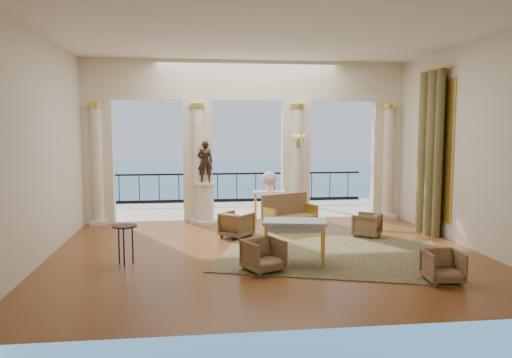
{
  "coord_description": "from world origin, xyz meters",
  "views": [
    {
      "loc": [
        -1.49,
        -10.22,
        2.68
      ],
      "look_at": [
        -0.15,
        0.6,
        1.52
      ],
      "focal_mm": 35.0,
      "sensor_mm": 36.0,
      "label": 1
    }
  ],
  "objects": [
    {
      "name": "armchair_c",
      "position": [
        2.67,
        1.32,
        0.31
      ],
      "size": [
        0.82,
        0.83,
        0.63
      ],
      "primitive_type": "imported",
      "rotation": [
        0.0,
        0.0,
        -2.18
      ],
      "color": "#3F2D1A",
      "rests_on": "ground"
    },
    {
      "name": "console_table",
      "position": [
        0.6,
        3.55,
        0.71
      ],
      "size": [
        0.93,
        0.42,
        0.86
      ],
      "rotation": [
        0.0,
        0.0,
        -0.08
      ],
      "color": "silver",
      "rests_on": "ground"
    },
    {
      "name": "game_table",
      "position": [
        0.44,
        -0.75,
        0.76
      ],
      "size": [
        1.34,
        0.89,
        0.84
      ],
      "rotation": [
        0.0,
        0.0,
        -0.19
      ],
      "color": "#9AB2BF",
      "rests_on": "ground"
    },
    {
      "name": "window_frame",
      "position": [
        4.47,
        1.5,
        2.1
      ],
      "size": [
        0.04,
        1.6,
        3.4
      ],
      "primitive_type": "cube",
      "color": "#E4BD4B",
      "rests_on": "room_walls"
    },
    {
      "name": "sea",
      "position": [
        0.0,
        60.0,
        -6.0
      ],
      "size": [
        160.0,
        160.0,
        0.0
      ],
      "primitive_type": "plane",
      "color": "#204F7D",
      "rests_on": "ground"
    },
    {
      "name": "statue",
      "position": [
        -1.2,
        3.5,
        1.71
      ],
      "size": [
        0.43,
        0.3,
        1.14
      ],
      "primitive_type": "imported",
      "rotation": [
        0.0,
        0.0,
        3.08
      ],
      "color": "black",
      "rests_on": "pedestal"
    },
    {
      "name": "terrace",
      "position": [
        0.0,
        5.8,
        -0.05
      ],
      "size": [
        10.0,
        3.6,
        0.1
      ],
      "primitive_type": "cube",
      "color": "beige",
      "rests_on": "ground"
    },
    {
      "name": "palm_tree",
      "position": [
        2.0,
        6.6,
        4.09
      ],
      "size": [
        2.0,
        2.0,
        4.5
      ],
      "color": "#4C3823",
      "rests_on": "terrace"
    },
    {
      "name": "curtain",
      "position": [
        4.28,
        1.5,
        2.02
      ],
      "size": [
        0.33,
        1.4,
        4.09
      ],
      "color": "#4B4522",
      "rests_on": "ground"
    },
    {
      "name": "side_table",
      "position": [
        -2.85,
        -0.49,
        0.66
      ],
      "size": [
        0.48,
        0.48,
        0.77
      ],
      "color": "black",
      "rests_on": "ground"
    },
    {
      "name": "balustrade",
      "position": [
        0.0,
        7.4,
        0.41
      ],
      "size": [
        9.0,
        0.06,
        1.03
      ],
      "color": "black",
      "rests_on": "terrace"
    },
    {
      "name": "room_walls",
      "position": [
        0.0,
        -1.12,
        2.88
      ],
      "size": [
        9.0,
        9.0,
        9.0
      ],
      "color": "beige",
      "rests_on": "ground"
    },
    {
      "name": "wall_sconce",
      "position": [
        1.4,
        3.51,
        2.23
      ],
      "size": [
        0.3,
        0.11,
        0.33
      ],
      "color": "#E4BD4B",
      "rests_on": "arcade"
    },
    {
      "name": "arcade",
      "position": [
        -0.0,
        3.82,
        2.58
      ],
      "size": [
        9.0,
        0.56,
        4.5
      ],
      "color": "beige",
      "rests_on": "ground"
    },
    {
      "name": "armchair_b",
      "position": [
        2.73,
        -2.32,
        0.31
      ],
      "size": [
        0.63,
        0.6,
        0.62
      ],
      "primitive_type": "imported",
      "rotation": [
        0.0,
        0.0,
        -0.06
      ],
      "color": "#3F2D1A",
      "rests_on": "ground"
    },
    {
      "name": "urn",
      "position": [
        0.6,
        3.55,
        1.18
      ],
      "size": [
        0.43,
        0.43,
        0.56
      ],
      "color": "white",
      "rests_on": "console_table"
    },
    {
      "name": "pedestal",
      "position": [
        -1.2,
        3.5,
        0.55
      ],
      "size": [
        0.62,
        0.62,
        1.14
      ],
      "color": "silver",
      "rests_on": "ground"
    },
    {
      "name": "rug",
      "position": [
        1.34,
        -0.27,
        0.01
      ],
      "size": [
        5.38,
        4.74,
        0.02
      ],
      "primitive_type": "cube",
      "rotation": [
        0.0,
        0.0,
        -0.31
      ],
      "color": "#2D301A",
      "rests_on": "ground"
    },
    {
      "name": "headland",
      "position": [
        -30.0,
        70.0,
        -3.0
      ],
      "size": [
        22.0,
        18.0,
        6.0
      ],
      "primitive_type": "cube",
      "color": "black",
      "rests_on": "sea"
    },
    {
      "name": "armchair_a",
      "position": [
        -0.25,
        -1.29,
        0.33
      ],
      "size": [
        0.85,
        0.83,
        0.67
      ],
      "primitive_type": "imported",
      "rotation": [
        0.0,
        0.0,
        0.45
      ],
      "color": "#3F2D1A",
      "rests_on": "ground"
    },
    {
      "name": "floor",
      "position": [
        0.0,
        0.0,
        0.0
      ],
      "size": [
        9.0,
        9.0,
        0.0
      ],
      "primitive_type": "plane",
      "color": "#4C2809",
      "rests_on": "ground"
    },
    {
      "name": "settee",
      "position": [
        0.91,
        2.39,
        0.46
      ],
      "size": [
        1.52,
        1.11,
        0.93
      ],
      "rotation": [
        0.0,
        0.0,
        0.41
      ],
      "color": "#3F2D1A",
      "rests_on": "ground"
    },
    {
      "name": "armchair_d",
      "position": [
        -0.5,
        1.62,
        0.34
      ],
      "size": [
        0.91,
        0.9,
        0.68
      ],
      "primitive_type": "imported",
      "rotation": [
        0.0,
        0.0,
        2.42
      ],
      "color": "#3F2D1A",
      "rests_on": "ground"
    }
  ]
}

